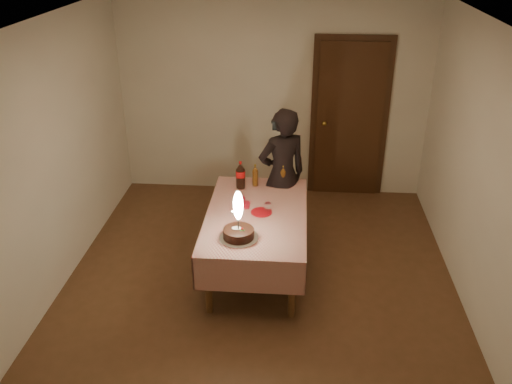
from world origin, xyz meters
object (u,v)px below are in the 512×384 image
red_plate (261,212)px  amber_bottle_right (283,177)px  cola_bottle (241,175)px  dining_table (256,221)px  photographer (282,175)px  clear_cup (268,207)px  red_cup (241,201)px  amber_bottle_left (255,176)px  birthday_cake (238,227)px

red_plate → amber_bottle_right: 0.68m
cola_bottle → dining_table: bearing=-69.0°
cola_bottle → photographer: size_ratio=0.20×
clear_cup → photographer: 0.68m
red_cup → amber_bottle_left: bearing=78.1°
clear_cup → amber_bottle_left: 0.62m
red_cup → cola_bottle: 0.44m
red_plate → clear_cup: clear_cup is taller
cola_bottle → amber_bottle_right: bearing=9.6°
birthday_cake → clear_cup: 0.61m
red_plate → red_cup: bearing=148.5°
cola_bottle → amber_bottle_left: bearing=25.1°
dining_table → cola_bottle: bearing=111.0°
red_cup → red_plate: bearing=-31.5°
red_plate → photographer: photographer is taller
clear_cup → cola_bottle: bearing=123.1°
birthday_cake → amber_bottle_left: size_ratio=1.92×
clear_cup → red_plate: bearing=-144.9°
amber_bottle_left → red_plate: bearing=-79.5°
dining_table → red_cup: 0.27m
dining_table → clear_cup: size_ratio=19.11×
amber_bottle_right → photographer: size_ratio=0.16×
red_plate → cola_bottle: size_ratio=0.69×
red_cup → amber_bottle_right: size_ratio=0.39×
clear_cup → red_cup: bearing=162.1°
dining_table → photographer: 0.79m
amber_bottle_right → birthday_cake: bearing=-107.9°
dining_table → amber_bottle_left: size_ratio=6.75×
dining_table → amber_bottle_right: amber_bottle_right is taller
birthday_cake → amber_bottle_left: bearing=86.9°
red_cup → cola_bottle: size_ratio=0.31×
red_cup → photographer: size_ratio=0.06×
amber_bottle_right → red_cup: bearing=-129.5°
cola_bottle → red_plate: bearing=-63.9°
birthday_cake → photographer: (0.36, 1.22, -0.01)m
cola_bottle → amber_bottle_left: cola_bottle is taller
red_plate → amber_bottle_right: bearing=73.2°
red_cup → amber_bottle_right: 0.65m
birthday_cake → amber_bottle_left: birthday_cake is taller
amber_bottle_left → clear_cup: bearing=-73.0°
clear_cup → amber_bottle_right: bearing=77.6°
dining_table → clear_cup: bearing=30.0°
dining_table → cola_bottle: size_ratio=5.42×
red_plate → photographer: size_ratio=0.14×
red_cup → amber_bottle_left: size_ratio=0.39×
red_plate → amber_bottle_left: amber_bottle_left is taller
red_plate → cola_bottle: 0.64m
clear_cup → amber_bottle_right: size_ratio=0.35×
cola_bottle → amber_bottle_right: 0.47m
birthday_cake → red_plate: bearing=70.8°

